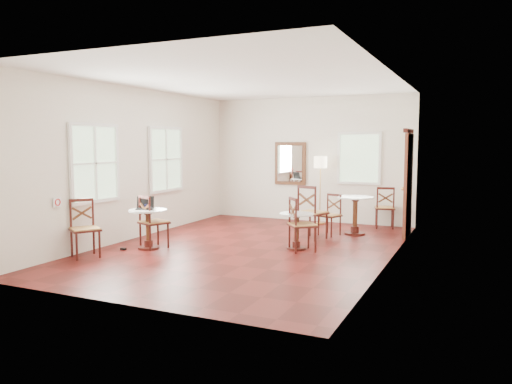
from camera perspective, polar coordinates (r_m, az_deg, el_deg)
ground at (r=9.15m, az=-0.78°, el=-6.42°), size 7.00×7.00×0.00m
room_shell at (r=9.22m, az=-0.41°, el=5.51°), size 5.02×7.02×3.01m
cafe_table_near at (r=9.22m, az=-12.23°, el=-3.65°), size 0.68×0.68×0.72m
cafe_table_mid at (r=9.00m, az=4.64°, el=-4.01°), size 0.62×0.62×0.65m
cafe_table_back at (r=10.59m, az=11.27°, el=-2.14°), size 0.75×0.75×0.80m
chair_near_a at (r=9.26m, az=-11.74°, el=-3.35°), size 0.59×0.59×0.97m
chair_near_b at (r=8.84m, az=-19.01°, el=-3.96°), size 0.62×0.62×0.97m
chair_mid_a at (r=9.96m, az=6.38°, el=-2.32°), size 0.62×0.62×1.08m
chair_mid_b at (r=8.84m, az=5.17°, el=-3.71°), size 0.62×0.62×0.96m
chair_back_a at (r=11.53m, az=14.52°, el=-1.72°), size 0.52×0.52×0.94m
chair_back_b at (r=10.44m, az=8.48°, el=-2.60°), size 0.50×0.50×0.85m
floor_lamp at (r=11.77m, az=7.38°, el=2.89°), size 0.31×0.31×1.60m
laptop at (r=9.29m, az=-12.58°, el=-1.55°), size 0.39×0.37×0.22m
mouse at (r=9.11m, az=-12.28°, el=-1.90°), size 0.12×0.08×0.04m
navy_mug at (r=9.25m, az=-12.41°, el=-1.64°), size 0.11×0.07×0.09m
water_glass at (r=9.09m, az=-11.90°, el=-1.76°), size 0.05×0.05×0.09m
power_adapter at (r=9.28m, az=-14.95°, el=-6.31°), size 0.10×0.06×0.04m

